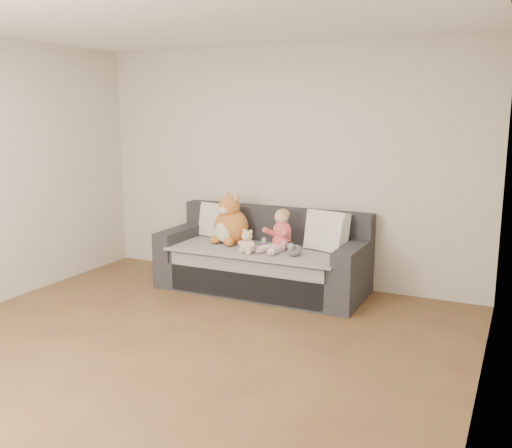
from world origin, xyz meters
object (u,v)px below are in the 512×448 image
at_px(sofa, 264,261).
at_px(sippy_cup, 264,245).
at_px(teddy_bear, 247,244).
at_px(toddler, 280,233).
at_px(plush_cat, 231,224).

height_order(sofa, sippy_cup, sofa).
bearing_deg(sofa, teddy_bear, -93.41).
relative_size(toddler, sippy_cup, 3.55).
distance_m(sofa, teddy_bear, 0.44).
xyz_separation_m(toddler, plush_cat, (-0.61, 0.06, 0.03)).
bearing_deg(teddy_bear, sippy_cup, 65.12).
distance_m(toddler, plush_cat, 0.61).
xyz_separation_m(plush_cat, teddy_bear, (0.37, -0.34, -0.11)).
distance_m(toddler, teddy_bear, 0.38).
bearing_deg(toddler, sippy_cup, -124.40).
relative_size(toddler, plush_cat, 0.75).
distance_m(sofa, toddler, 0.41).
bearing_deg(sippy_cup, toddler, 43.71).
bearing_deg(sippy_cup, plush_cat, 159.62).
bearing_deg(sofa, plush_cat, -178.21).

